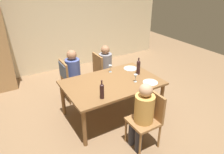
% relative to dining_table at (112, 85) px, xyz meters
% --- Properties ---
extents(ground_plane, '(10.00, 10.00, 0.00)m').
position_rel_dining_table_xyz_m(ground_plane, '(0.00, 0.00, -0.66)').
color(ground_plane, '#846647').
extents(rear_room_partition, '(6.40, 0.12, 2.70)m').
position_rel_dining_table_xyz_m(rear_room_partition, '(0.00, 2.77, 0.69)').
color(rear_room_partition, beige).
rests_on(rear_room_partition, ground_plane).
extents(dining_table, '(1.76, 1.14, 0.73)m').
position_rel_dining_table_xyz_m(dining_table, '(0.00, 0.00, 0.00)').
color(dining_table, brown).
rests_on(dining_table, ground_plane).
extents(chair_near, '(0.44, 0.44, 0.92)m').
position_rel_dining_table_xyz_m(chair_near, '(0.09, -0.95, -0.13)').
color(chair_near, olive).
rests_on(chair_near, ground_plane).
extents(chair_far_left, '(0.46, 0.44, 0.92)m').
position_rel_dining_table_xyz_m(chair_far_left, '(-0.52, 0.95, -0.06)').
color(chair_far_left, olive).
rests_on(chair_far_left, ground_plane).
extents(chair_far_right, '(0.44, 0.44, 0.92)m').
position_rel_dining_table_xyz_m(chair_far_right, '(0.31, 0.95, -0.13)').
color(chair_far_right, olive).
rests_on(chair_far_right, ground_plane).
extents(person_woman_host, '(0.35, 0.30, 1.13)m').
position_rel_dining_table_xyz_m(person_woman_host, '(-0.03, -0.95, -0.01)').
color(person_woman_host, '#33333D').
rests_on(person_woman_host, ground_plane).
extents(person_man_bearded, '(0.35, 0.31, 1.14)m').
position_rel_dining_table_xyz_m(person_man_bearded, '(-0.37, 0.95, -0.00)').
color(person_man_bearded, '#33333D').
rests_on(person_man_bearded, ground_plane).
extents(person_man_guest, '(0.33, 0.29, 1.10)m').
position_rel_dining_table_xyz_m(person_man_guest, '(0.42, 0.95, -0.02)').
color(person_man_guest, '#33333D').
rests_on(person_man_guest, ground_plane).
extents(wine_bottle_tall_green, '(0.07, 0.07, 0.32)m').
position_rel_dining_table_xyz_m(wine_bottle_tall_green, '(-0.43, -0.40, 0.21)').
color(wine_bottle_tall_green, black).
rests_on(wine_bottle_tall_green, dining_table).
extents(wine_bottle_dark_red, '(0.07, 0.07, 0.35)m').
position_rel_dining_table_xyz_m(wine_bottle_dark_red, '(0.62, 0.02, 0.23)').
color(wine_bottle_dark_red, black).
rests_on(wine_bottle_dark_red, dining_table).
extents(wine_glass_near_left, '(0.07, 0.07, 0.15)m').
position_rel_dining_table_xyz_m(wine_glass_near_left, '(0.38, -0.22, 0.18)').
color(wine_glass_near_left, silver).
rests_on(wine_glass_near_left, dining_table).
extents(wine_glass_centre, '(0.07, 0.07, 0.15)m').
position_rel_dining_table_xyz_m(wine_glass_centre, '(0.19, 0.39, 0.18)').
color(wine_glass_centre, silver).
rests_on(wine_glass_centre, dining_table).
extents(dinner_plate_host, '(0.27, 0.27, 0.01)m').
position_rel_dining_table_xyz_m(dinner_plate_host, '(0.58, -0.39, 0.08)').
color(dinner_plate_host, white).
rests_on(dinner_plate_host, dining_table).
extents(dinner_plate_guest_left, '(0.28, 0.28, 0.01)m').
position_rel_dining_table_xyz_m(dinner_plate_guest_left, '(0.63, 0.31, 0.08)').
color(dinner_plate_guest_left, silver).
rests_on(dinner_plate_guest_left, dining_table).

